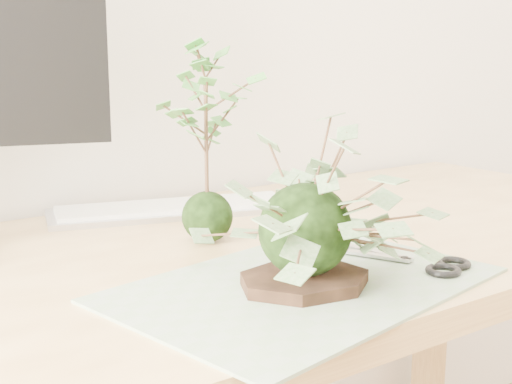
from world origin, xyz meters
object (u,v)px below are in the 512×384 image
keyboard (174,209)px  desk (261,296)px  ivy_kokedama (306,186)px  maple_kokedama (206,92)px

keyboard → desk: bearing=-69.1°
ivy_kokedama → maple_kokedama: (0.02, 0.25, 0.10)m
maple_kokedama → keyboard: maple_kokedama is taller
keyboard → maple_kokedama: bearing=-87.8°
maple_kokedama → ivy_kokedama: bearing=-94.1°
desk → ivy_kokedama: ivy_kokedama is taller
desk → keyboard: 0.26m
desk → maple_kokedama: maple_kokedama is taller
maple_kokedama → keyboard: size_ratio=0.71×
ivy_kokedama → maple_kokedama: maple_kokedama is taller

